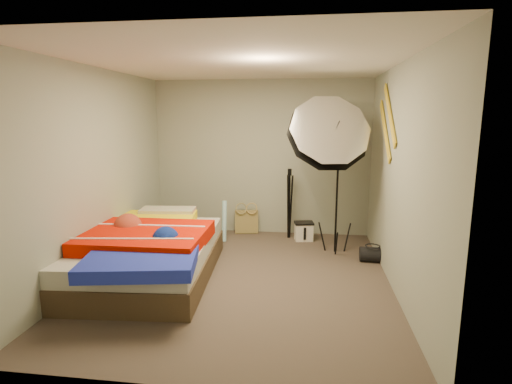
% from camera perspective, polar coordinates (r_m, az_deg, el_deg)
% --- Properties ---
extents(floor, '(4.00, 4.00, 0.00)m').
position_cam_1_polar(floor, '(4.93, -2.12, -12.21)').
color(floor, brown).
rests_on(floor, ground).
extents(ceiling, '(4.00, 4.00, 0.00)m').
position_cam_1_polar(ceiling, '(4.57, -2.35, 18.00)').
color(ceiling, silver).
rests_on(ceiling, wall_back).
extents(wall_back, '(3.50, 0.00, 3.50)m').
position_cam_1_polar(wall_back, '(6.55, 0.75, 4.88)').
color(wall_back, gray).
rests_on(wall_back, floor).
extents(wall_front, '(3.50, 0.00, 3.50)m').
position_cam_1_polar(wall_front, '(2.68, -9.52, -4.00)').
color(wall_front, gray).
rests_on(wall_front, floor).
extents(wall_left, '(0.00, 4.00, 4.00)m').
position_cam_1_polar(wall_left, '(5.18, -21.70, 2.53)').
color(wall_left, gray).
rests_on(wall_left, floor).
extents(wall_right, '(0.00, 4.00, 4.00)m').
position_cam_1_polar(wall_right, '(4.63, 19.68, 1.76)').
color(wall_right, gray).
rests_on(wall_right, floor).
extents(tote_bag, '(0.40, 0.23, 0.39)m').
position_cam_1_polar(tote_bag, '(6.68, -1.36, -4.25)').
color(tote_bag, '#A08E53').
rests_on(tote_bag, floor).
extents(wrapping_roll, '(0.08, 0.18, 0.64)m').
position_cam_1_polar(wrapping_roll, '(6.25, -4.56, -4.15)').
color(wrapping_roll, '#54BAD6').
rests_on(wrapping_roll, floor).
extents(camera_case, '(0.30, 0.24, 0.27)m').
position_cam_1_polar(camera_case, '(6.34, 6.83, -5.67)').
color(camera_case, silver).
rests_on(camera_case, floor).
extents(duffel_bag, '(0.33, 0.21, 0.20)m').
position_cam_1_polar(duffel_bag, '(5.63, 16.27, -8.56)').
color(duffel_bag, black).
rests_on(duffel_bag, floor).
extents(wall_stripe_upper, '(0.02, 0.91, 0.78)m').
position_cam_1_polar(wall_stripe_upper, '(5.16, 18.57, 10.52)').
color(wall_stripe_upper, gold).
rests_on(wall_stripe_upper, wall_right).
extents(wall_stripe_lower, '(0.02, 0.91, 0.78)m').
position_cam_1_polar(wall_stripe_lower, '(5.41, 17.95, 8.42)').
color(wall_stripe_lower, gold).
rests_on(wall_stripe_lower, wall_right).
extents(bed, '(1.74, 2.44, 0.64)m').
position_cam_1_polar(bed, '(5.03, -15.18, -8.21)').
color(bed, '#4B3927').
rests_on(bed, floor).
extents(photo_umbrella, '(1.30, 0.91, 2.32)m').
position_cam_1_polar(photo_umbrella, '(5.45, 10.20, 7.91)').
color(photo_umbrella, black).
rests_on(photo_umbrella, floor).
extents(camera_tripod, '(0.07, 0.07, 1.12)m').
position_cam_1_polar(camera_tripod, '(6.34, 4.77, -0.94)').
color(camera_tripod, black).
rests_on(camera_tripod, floor).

